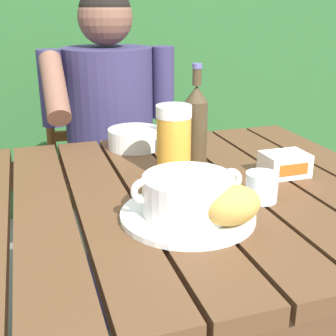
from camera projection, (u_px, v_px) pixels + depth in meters
dining_table at (159, 232)px, 1.04m from camera, size 1.12×0.89×0.73m
chair_near_diner at (106, 174)px, 1.89m from camera, size 0.44×0.40×0.92m
person_eating at (111, 128)px, 1.63m from camera, size 0.48×0.47×1.20m
serving_plate at (188, 215)px, 0.88m from camera, size 0.27×0.27×0.01m
soup_bowl at (188, 194)px, 0.87m from camera, size 0.23×0.18×0.08m
bread_roll at (231, 205)px, 0.82m from camera, size 0.13×0.10×0.07m
beer_glass at (174, 141)px, 1.07m from camera, size 0.08×0.08×0.17m
beer_bottle at (196, 125)px, 1.13m from camera, size 0.06×0.06×0.26m
water_glass_small at (261, 187)px, 0.95m from camera, size 0.07×0.07×0.06m
butter_tub at (285, 164)px, 1.10m from camera, size 0.11×0.08×0.06m
table_knife at (238, 189)px, 1.01m from camera, size 0.15×0.03×0.01m
diner_bowl at (134, 138)px, 1.31m from camera, size 0.15×0.15×0.06m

